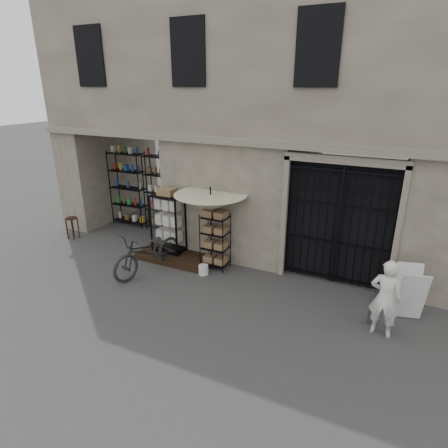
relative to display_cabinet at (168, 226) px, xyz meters
The scene contains 15 objects.
ground 3.28m from the display_cabinet, 33.22° to the right, with size 80.00×80.00×0.00m, color black.
main_building 5.03m from the display_cabinet, 40.64° to the left, with size 14.00×4.00×9.00m, color gray.
shop_recess 2.23m from the display_cabinet, 150.08° to the left, with size 3.00×1.70×3.00m, color black.
shop_shelving 2.50m from the display_cabinet, 140.56° to the left, with size 2.70×0.50×2.50m, color black.
iron_gate 4.47m from the display_cabinet, ahead, with size 2.50×0.21×3.00m.
step_platform 0.85m from the display_cabinet, 36.70° to the right, with size 2.00×0.90×0.15m, color black.
display_cabinet is the anchor object (origin of this frame).
wire_rack 1.49m from the display_cabinet, ahead, with size 0.75×0.63×1.48m.
market_umbrella 1.68m from the display_cabinet, ahead, with size 1.89×1.91×2.60m.
white_bucket 1.67m from the display_cabinet, 22.32° to the right, with size 0.25×0.25×0.24m, color silver.
bicycle 1.36m from the display_cabinet, 86.21° to the right, with size 0.74×1.11×2.11m, color black.
wooden_stool 3.44m from the display_cabinet, behind, with size 0.43×0.43×0.69m.
steel_bollard 5.51m from the display_cabinet, 10.05° to the right, with size 0.14×0.14×0.75m, color #585D64.
shopkeeper 5.79m from the display_cabinet, 12.27° to the right, with size 0.57×1.56×0.37m, color silver.
easel_sign 6.06m from the display_cabinet, ahead, with size 0.64×0.70×1.08m.
Camera 1 is at (2.85, -6.22, 4.51)m, focal length 30.00 mm.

